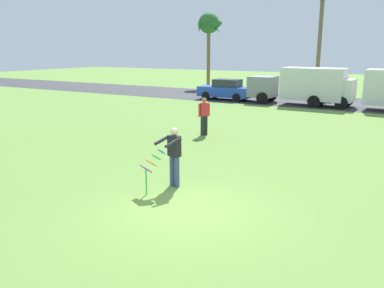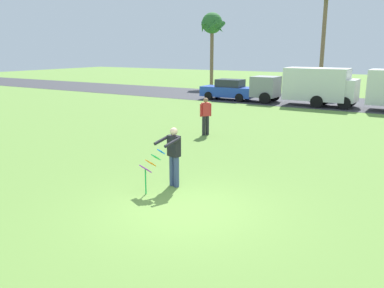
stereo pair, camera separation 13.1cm
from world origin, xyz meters
name	(u,v)px [view 2 (the right image)]	position (x,y,z in m)	size (l,w,h in m)	color
ground_plane	(185,209)	(0.00, 0.00, 0.00)	(120.00, 120.00, 0.00)	olive
road_strip	(350,104)	(0.00, 22.75, 0.01)	(120.00, 8.00, 0.01)	#38383D
person_kite_flyer	(174,155)	(-1.19, 1.29, 0.95)	(0.66, 0.74, 1.73)	#384772
kite_held	(151,165)	(-1.41, 0.50, 0.82)	(0.61, 0.73, 1.20)	blue
parked_car_blue	(229,90)	(-8.64, 20.35, 0.77)	(4.23, 1.90, 1.60)	#2347B7
parked_truck_grey_van	(304,85)	(-2.76, 20.35, 1.41)	(6.72, 2.18, 2.62)	gray
palm_tree_left_near	(212,26)	(-14.99, 29.37, 6.17)	(2.58, 2.71, 7.52)	brown
person_walker_near	(206,115)	(-3.82, 7.93, 0.93)	(0.39, 0.48, 1.73)	#26262B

